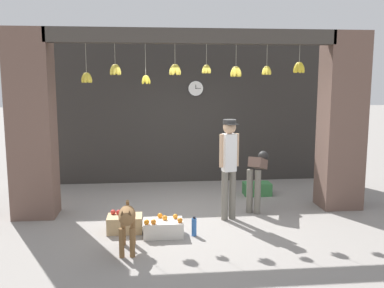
# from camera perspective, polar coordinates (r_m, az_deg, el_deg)

# --- Properties ---
(ground_plane) EXTENTS (60.00, 60.00, 0.00)m
(ground_plane) POSITION_cam_1_polar(r_m,az_deg,el_deg) (7.40, 0.29, -9.57)
(ground_plane) COLOR gray
(shop_back_wall) EXTENTS (6.66, 0.12, 3.13)m
(shop_back_wall) POSITION_cam_1_polar(r_m,az_deg,el_deg) (9.61, -1.30, 4.16)
(shop_back_wall) COLOR #2D2B28
(shop_back_wall) RESTS_ON ground_plane
(shop_pillar_left) EXTENTS (0.70, 0.60, 3.13)m
(shop_pillar_left) POSITION_cam_1_polar(r_m,az_deg,el_deg) (7.58, -20.55, 2.42)
(shop_pillar_left) COLOR brown
(shop_pillar_left) RESTS_ON ground_plane
(shop_pillar_right) EXTENTS (0.70, 0.60, 3.13)m
(shop_pillar_right) POSITION_cam_1_polar(r_m,az_deg,el_deg) (8.08, 19.33, 2.83)
(shop_pillar_right) COLOR brown
(shop_pillar_right) RESTS_ON ground_plane
(storefront_awning) EXTENTS (4.76, 0.28, 0.91)m
(storefront_awning) POSITION_cam_1_polar(r_m,az_deg,el_deg) (7.18, 0.24, 13.63)
(storefront_awning) COLOR #3D3833
(dog) EXTENTS (0.24, 0.83, 0.66)m
(dog) POSITION_cam_1_polar(r_m,az_deg,el_deg) (5.87, -8.66, -9.91)
(dog) COLOR brown
(dog) RESTS_ON ground_plane
(shopkeeper) EXTENTS (0.34, 0.29, 1.67)m
(shopkeeper) POSITION_cam_1_polar(r_m,az_deg,el_deg) (7.01, 4.97, -2.29)
(shopkeeper) COLOR #6B665B
(shopkeeper) RESTS_ON ground_plane
(worker_stooping) EXTENTS (0.51, 0.72, 1.00)m
(worker_stooping) POSITION_cam_1_polar(r_m,az_deg,el_deg) (7.65, 8.67, -3.91)
(worker_stooping) COLOR #6B665B
(worker_stooping) RESTS_ON ground_plane
(fruit_crate_oranges) EXTENTS (0.58, 0.39, 0.31)m
(fruit_crate_oranges) POSITION_cam_1_polar(r_m,az_deg,el_deg) (6.50, -3.86, -11.06)
(fruit_crate_oranges) COLOR silver
(fruit_crate_oranges) RESTS_ON ground_plane
(fruit_crate_apples) EXTENTS (0.53, 0.36, 0.32)m
(fruit_crate_apples) POSITION_cam_1_polar(r_m,az_deg,el_deg) (6.72, -8.95, -10.39)
(fruit_crate_apples) COLOR tan
(fruit_crate_apples) RESTS_ON ground_plane
(produce_box_green) EXTENTS (0.54, 0.34, 0.25)m
(produce_box_green) POSITION_cam_1_polar(r_m,az_deg,el_deg) (8.76, 8.67, -5.92)
(produce_box_green) COLOR #387A42
(produce_box_green) RESTS_ON ground_plane
(water_bottle) EXTENTS (0.07, 0.07, 0.30)m
(water_bottle) POSITION_cam_1_polar(r_m,az_deg,el_deg) (6.47, 0.28, -10.98)
(water_bottle) COLOR #2D60AD
(water_bottle) RESTS_ON ground_plane
(wall_clock) EXTENTS (0.35, 0.03, 0.35)m
(wall_clock) POSITION_cam_1_polar(r_m,az_deg,el_deg) (9.53, 0.50, 7.42)
(wall_clock) COLOR black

